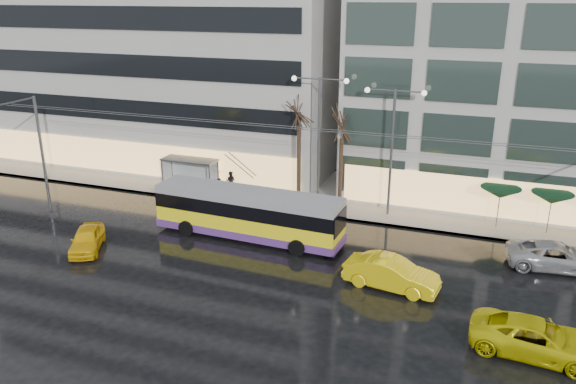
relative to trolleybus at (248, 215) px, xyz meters
The scene contains 20 objects.
ground 4.57m from the trolleybus, 83.33° to the right, with size 140.00×140.00×0.00m, color black.
sidewalk 10.13m from the trolleybus, 75.55° to the left, with size 80.00×10.00×0.15m, color gray.
kerb 5.56m from the trolleybus, 62.28° to the left, with size 80.00×0.10×0.15m, color slate.
building_left 23.45m from the trolleybus, 136.49° to the left, with size 34.00×14.00×22.00m, color #AFACA7.
trolleybus is the anchor object (origin of this frame).
catenary 4.81m from the trolleybus, 67.62° to the left, with size 42.24×5.12×7.00m.
bus_shelter 10.16m from the trolleybus, 140.93° to the left, with size 4.20×1.60×2.51m.
street_lamp_near 8.30m from the trolleybus, 68.98° to the left, with size 3.96×0.36×9.03m.
street_lamp_far 10.79m from the trolleybus, 40.95° to the left, with size 3.96×0.36×8.53m.
tree_a 8.79m from the trolleybus, 81.51° to the left, with size 3.20×3.20×8.40m.
tree_b 9.37m from the trolleybus, 59.92° to the left, with size 3.20×3.20×7.70m.
parasol_a 16.01m from the trolleybus, 24.83° to the left, with size 2.50×2.50×2.65m.
parasol_b 18.77m from the trolleybus, 20.98° to the left, with size 2.50×2.50×2.65m.
taxi_a 9.63m from the trolleybus, 149.64° to the right, with size 1.61×4.00×1.36m, color yellow.
taxi_b 10.04m from the trolleybus, 19.38° to the right, with size 1.70×4.87×1.60m, color yellow.
taxi_c 17.60m from the trolleybus, 23.10° to the right, with size 2.49×5.39×1.50m, color #D4CA0B.
sedan_silver 17.74m from the trolleybus, ahead, with size 2.41×5.22×1.45m, color #A1A1A6.
pedestrian_a 7.03m from the trolleybus, 131.12° to the left, with size 1.26×1.27×2.19m.
pedestrian_b 8.65m from the trolleybus, 122.64° to the left, with size 0.83×0.70×1.53m.
pedestrian_c 10.61m from the trolleybus, 134.62° to the left, with size 1.29×1.13×2.11m.
Camera 1 is at (12.68, -25.03, 14.38)m, focal length 35.00 mm.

